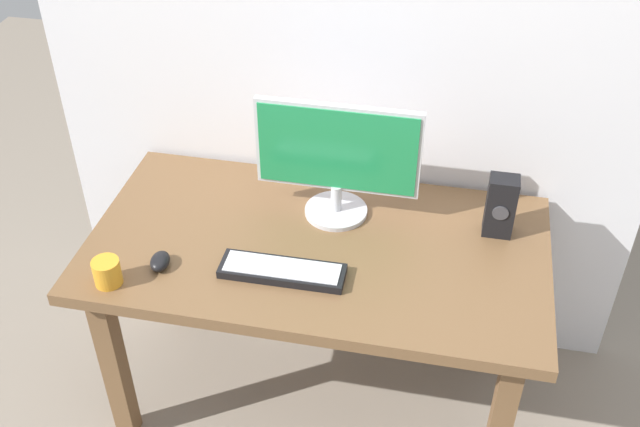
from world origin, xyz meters
The scene contains 7 objects.
ground_plane centered at (0.00, 0.00, 0.00)m, with size 6.00×6.00×0.00m, color gray.
desk centered at (0.00, 0.00, 0.65)m, with size 1.47×0.79×0.74m.
monitor centered at (0.03, 0.18, 0.96)m, with size 0.53×0.21×0.41m.
keyboard_primary centered at (-0.07, -0.17, 0.76)m, with size 0.38×0.12×0.03m.
mouse centered at (-0.45, -0.21, 0.76)m, with size 0.06×0.09×0.04m, color black.
speaker_right centered at (0.56, 0.17, 0.85)m, with size 0.09×0.08×0.21m.
coffee_mug centered at (-0.57, -0.31, 0.79)m, with size 0.08×0.08×0.08m, color orange.
Camera 1 is at (0.38, -1.81, 2.29)m, focal length 42.36 mm.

